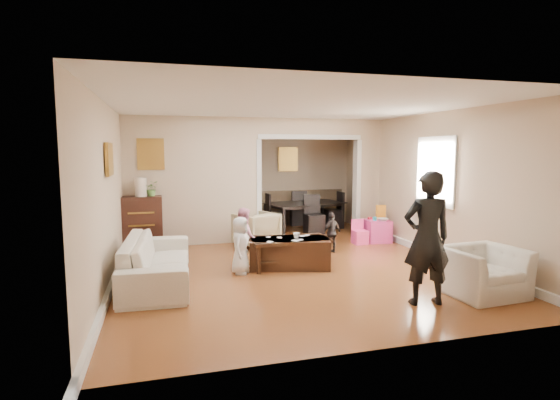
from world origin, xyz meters
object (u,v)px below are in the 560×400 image
object	(u,v)px
armchair_back	(256,229)
table_lamp	(141,187)
play_table	(377,231)
cyan_cup	(375,219)
child_kneel_b	(244,237)
child_kneel_a	(240,245)
child_toddler	(332,233)
sofa	(157,260)
dresser	(142,224)
dining_table	(305,216)
coffee_cup	(296,236)
coffee_table	(290,253)
armchair_front	(482,271)
adult_person	(427,238)

from	to	relation	value
armchair_back	table_lamp	xyz separation A→B (m)	(-2.19, 0.21, 0.89)
table_lamp	play_table	bearing A→B (deg)	-5.67
cyan_cup	table_lamp	bearing A→B (deg)	173.61
armchair_back	cyan_cup	world-z (taller)	armchair_back
play_table	child_kneel_b	xyz separation A→B (m)	(-3.06, -1.12, 0.26)
armchair_back	child_kneel_a	xyz separation A→B (m)	(-0.65, -1.83, 0.10)
child_toddler	sofa	bearing A→B (deg)	-6.93
dresser	dining_table	distance (m)	3.98
coffee_cup	play_table	distance (m)	2.72
coffee_cup	child_kneel_a	world-z (taller)	child_kneel_a
dining_table	child_kneel_b	xyz separation A→B (m)	(-2.05, -2.90, 0.16)
coffee_table	sofa	bearing A→B (deg)	-172.03
dresser	coffee_cup	bearing A→B (deg)	-37.88
play_table	dining_table	size ratio (longest dim) A/B	0.26
armchair_front	coffee_cup	bearing A→B (deg)	131.81
sofa	child_kneel_a	bearing A→B (deg)	-80.32
armchair_back	armchair_front	distance (m)	4.33
coffee_cup	coffee_table	bearing A→B (deg)	153.43
sofa	dining_table	distance (m)	4.92
sofa	armchair_back	xyz separation A→B (m)	(1.90, 1.97, 0.01)
child_toddler	child_kneel_a	bearing A→B (deg)	0.09
armchair_front	child_kneel_b	size ratio (longest dim) A/B	1.00
armchair_back	armchair_front	bearing A→B (deg)	96.55
sofa	armchair_front	distance (m)	4.52
coffee_cup	dresser	bearing A→B (deg)	142.12
coffee_table	child_toddler	world-z (taller)	child_toddler
child_toddler	coffee_cup	bearing A→B (deg)	14.84
armchair_back	child_kneel_a	bearing A→B (deg)	45.19
cyan_cup	child_kneel_b	size ratio (longest dim) A/B	0.08
child_kneel_b	dresser	bearing A→B (deg)	41.56
adult_person	child_toddler	distance (m)	2.89
coffee_table	dining_table	size ratio (longest dim) A/B	0.69
armchair_front	child_kneel_b	bearing A→B (deg)	136.75
table_lamp	cyan_cup	bearing A→B (deg)	-6.39
coffee_table	table_lamp	bearing A→B (deg)	141.71
child_kneel_a	child_toddler	distance (m)	2.10
armchair_front	play_table	size ratio (longest dim) A/B	2.03
table_lamp	adult_person	size ratio (longest dim) A/B	0.21
coffee_table	dining_table	world-z (taller)	dining_table
armchair_front	child_toddler	bearing A→B (deg)	106.91
coffee_table	armchair_front	bearing A→B (deg)	-43.78
dining_table	table_lamp	bearing A→B (deg)	-175.15
armchair_front	play_table	xyz separation A→B (m)	(0.28, 3.42, -0.09)
armchair_back	table_lamp	world-z (taller)	table_lamp
dining_table	armchair_back	bearing A→B (deg)	-150.04
sofa	table_lamp	size ratio (longest dim) A/B	6.33
sofa	child_kneel_b	distance (m)	1.53
adult_person	child_kneel_b	size ratio (longest dim) A/B	1.72
sofa	child_kneel_b	world-z (taller)	child_kneel_b
cyan_cup	child_kneel_a	bearing A→B (deg)	-153.99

